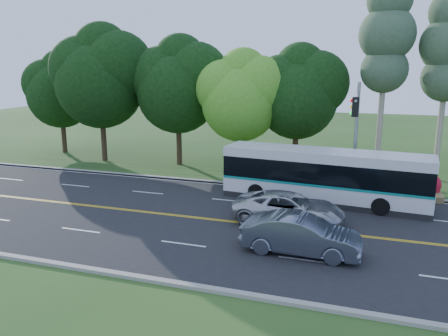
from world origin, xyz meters
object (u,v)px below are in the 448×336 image
(traffic_signal, at_px, (356,125))
(sedan, at_px, (301,235))
(transit_bus, at_px, (324,177))
(suv, at_px, (289,208))

(traffic_signal, height_order, sedan, traffic_signal)
(transit_bus, height_order, suv, transit_bus)
(transit_bus, bearing_deg, traffic_signal, 20.55)
(transit_bus, bearing_deg, sedan, -85.64)
(suv, bearing_deg, sedan, -162.35)
(traffic_signal, bearing_deg, transit_bus, -165.11)
(suv, bearing_deg, transit_bus, -17.30)
(transit_bus, bearing_deg, suv, -101.74)
(sedan, relative_size, suv, 0.90)
(traffic_signal, xyz_separation_m, transit_bus, (-1.60, -0.43, -3.11))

